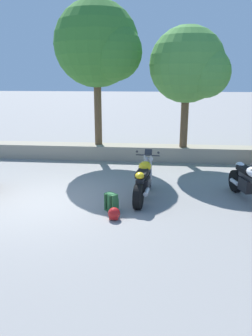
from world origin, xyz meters
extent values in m
plane|color=gray|center=(0.00, 0.00, 0.00)|extent=(120.00, 120.00, 0.00)
cube|color=gray|center=(0.00, 4.80, 0.28)|extent=(36.00, 0.80, 0.55)
cylinder|color=black|center=(2.80, 1.29, 0.31)|extent=(0.22, 0.63, 0.62)
cylinder|color=black|center=(2.62, -0.13, 0.31)|extent=(0.26, 0.64, 0.62)
cylinder|color=silver|center=(2.80, 1.29, 0.31)|extent=(0.21, 0.40, 0.38)
cube|color=black|center=(2.71, 0.53, 0.41)|extent=(0.38, 0.52, 0.34)
cube|color=#2D2D30|center=(2.72, 0.63, 0.61)|extent=(0.28, 1.11, 0.12)
ellipsoid|color=yellow|center=(2.74, 0.78, 0.83)|extent=(0.40, 0.56, 0.26)
cube|color=black|center=(2.68, 0.30, 0.77)|extent=(0.33, 0.59, 0.12)
ellipsoid|color=yellow|center=(2.64, 0.00, 0.81)|extent=(0.25, 0.31, 0.16)
cylinder|color=#2D2D30|center=(2.79, 1.22, 1.03)|extent=(0.66, 0.12, 0.04)
sphere|color=silver|center=(2.74, 1.36, 0.89)|extent=(0.13, 0.13, 0.13)
sphere|color=silver|center=(2.88, 1.35, 0.89)|extent=(0.13, 0.13, 0.13)
cube|color=#26282D|center=(2.81, 1.31, 1.09)|extent=(0.21, 0.12, 0.18)
cylinder|color=silver|center=(2.81, 0.08, 0.36)|extent=(0.16, 0.39, 0.11)
cylinder|color=silver|center=(2.71, 1.27, 0.67)|extent=(0.06, 0.17, 0.73)
cylinder|color=silver|center=(2.89, 1.24, 0.67)|extent=(0.06, 0.17, 0.73)
sphere|color=#2D2D30|center=(2.49, 1.21, 1.13)|extent=(0.07, 0.07, 0.07)
sphere|color=#2D2D30|center=(3.09, 1.14, 1.13)|extent=(0.07, 0.07, 0.07)
cylinder|color=black|center=(5.28, 1.38, 0.31)|extent=(0.31, 0.64, 0.62)
cube|color=black|center=(5.42, 0.73, 0.41)|extent=(0.42, 0.54, 0.34)
cube|color=#2D2D30|center=(5.45, 0.63, 0.61)|extent=(0.37, 1.10, 0.12)
cube|color=black|center=(5.37, 0.95, 0.77)|extent=(0.37, 0.60, 0.12)
ellipsoid|color=white|center=(5.31, 1.24, 0.81)|extent=(0.27, 0.32, 0.16)
cylinder|color=silver|center=(5.18, 1.11, 0.36)|extent=(0.19, 0.39, 0.11)
sphere|color=#2D2D30|center=(5.27, 0.03, 1.13)|extent=(0.07, 0.07, 0.07)
cube|color=#2D6B38|center=(1.98, -0.34, 0.22)|extent=(0.35, 0.33, 0.44)
cube|color=#2D6B38|center=(2.05, -0.25, 0.18)|extent=(0.22, 0.19, 0.24)
ellipsoid|color=#2D6B38|center=(1.98, -0.34, 0.43)|extent=(0.33, 0.31, 0.08)
cube|color=#193A1E|center=(1.85, -0.37, 0.24)|extent=(0.06, 0.05, 0.37)
cube|color=#193A1E|center=(1.98, -0.47, 0.24)|extent=(0.06, 0.05, 0.37)
sphere|color=#B21919|center=(2.11, -0.81, 0.14)|extent=(0.28, 0.28, 0.28)
ellipsoid|color=black|center=(2.11, -0.89, 0.15)|extent=(0.23, 0.06, 0.12)
cube|color=#B21919|center=(2.11, -0.89, 0.07)|extent=(0.20, 0.08, 0.08)
cylinder|color=brown|center=(0.75, 4.90, 1.82)|extent=(0.28, 0.28, 2.55)
sphere|color=#387A2D|center=(0.75, 4.90, 4.25)|extent=(3.09, 3.09, 3.09)
sphere|color=#387A2D|center=(1.44, 4.44, 3.95)|extent=(2.01, 2.01, 2.01)
cylinder|color=brown|center=(4.02, 4.67, 1.54)|extent=(0.28, 0.28, 1.97)
sphere|color=#4C8E3D|center=(4.02, 4.67, 3.52)|extent=(2.67, 2.67, 2.67)
sphere|color=#4C8E3D|center=(4.62, 4.27, 3.26)|extent=(1.74, 1.74, 1.74)
camera|label=1|loc=(3.06, -7.67, 3.17)|focal=35.23mm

